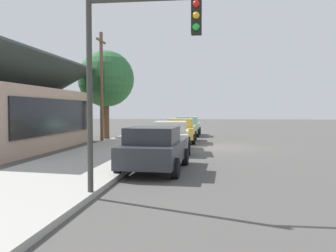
% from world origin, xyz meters
% --- Properties ---
extents(ground_plane, '(120.00, 120.00, 0.00)m').
position_xyz_m(ground_plane, '(0.00, 0.00, 0.00)').
color(ground_plane, '#4C4947').
extents(sidewalk_curb, '(60.00, 4.20, 0.16)m').
position_xyz_m(sidewalk_curb, '(0.00, 5.60, 0.08)').
color(sidewalk_curb, '#A3A099').
rests_on(sidewalk_curb, ground).
extents(car_charcoal, '(4.49, 2.21, 1.59)m').
position_xyz_m(car_charcoal, '(-8.15, 2.64, 0.81)').
color(car_charcoal, '#2D3035').
rests_on(car_charcoal, ground).
extents(car_ivory, '(4.78, 2.21, 1.59)m').
position_xyz_m(car_ivory, '(-2.39, 2.72, 0.82)').
color(car_ivory, silver).
rests_on(car_ivory, ground).
extents(car_mustard, '(4.68, 2.04, 1.59)m').
position_xyz_m(car_mustard, '(2.85, 2.65, 0.82)').
color(car_mustard, gold).
rests_on(car_mustard, ground).
extents(car_seafoam, '(4.43, 2.07, 1.59)m').
position_xyz_m(car_seafoam, '(8.91, 2.60, 0.81)').
color(car_seafoam, '#9ED1BC').
rests_on(car_seafoam, ground).
extents(storefront_building, '(12.03, 6.45, 5.09)m').
position_xyz_m(storefront_building, '(-2.42, 11.98, 1.80)').
color(storefront_building, tan).
rests_on(storefront_building, ground).
extents(shade_tree, '(4.22, 4.22, 6.62)m').
position_xyz_m(shade_tree, '(5.36, 8.54, 4.49)').
color(shade_tree, brown).
rests_on(shade_tree, ground).
extents(traffic_light_main, '(0.37, 2.79, 5.20)m').
position_xyz_m(traffic_light_main, '(-12.20, 2.54, 3.49)').
color(traffic_light_main, '#383833').
rests_on(traffic_light_main, ground).
extents(utility_pole_wooden, '(1.80, 0.24, 7.50)m').
position_xyz_m(utility_pole_wooden, '(3.16, 8.20, 3.93)').
color(utility_pole_wooden, brown).
rests_on(utility_pole_wooden, ground).
extents(fire_hydrant_red, '(0.22, 0.22, 0.71)m').
position_xyz_m(fire_hydrant_red, '(-5.15, 4.20, 0.50)').
color(fire_hydrant_red, red).
rests_on(fire_hydrant_red, sidewalk_curb).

